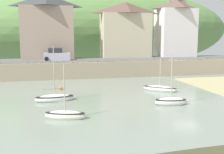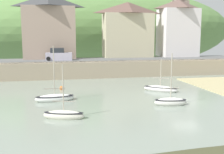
% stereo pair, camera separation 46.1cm
% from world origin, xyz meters
% --- Properties ---
extents(quay_seawall, '(48.00, 9.40, 2.40)m').
position_xyz_m(quay_seawall, '(0.00, 17.50, 1.36)').
color(quay_seawall, tan).
rests_on(quay_seawall, ground).
extents(hillside_backdrop, '(80.00, 44.00, 23.11)m').
position_xyz_m(hillside_backdrop, '(-0.89, 55.20, 8.09)').
color(hillside_backdrop, '#638C49').
rests_on(hillside_backdrop, ground).
extents(waterfront_building_left, '(8.85, 5.80, 10.77)m').
position_xyz_m(waterfront_building_left, '(-13.02, 25.20, 7.86)').
color(waterfront_building_left, tan).
rests_on(waterfront_building_left, ground).
extents(waterfront_building_centre, '(9.09, 4.46, 9.82)m').
position_xyz_m(waterfront_building_centre, '(0.85, 25.20, 7.40)').
color(waterfront_building_centre, beige).
rests_on(waterfront_building_centre, ground).
extents(waterfront_building_right, '(7.00, 5.43, 10.51)m').
position_xyz_m(waterfront_building_right, '(10.57, 25.20, 7.73)').
color(waterfront_building_right, silver).
rests_on(waterfront_building_right, ground).
extents(church_with_spire, '(3.00, 3.00, 16.20)m').
position_xyz_m(church_with_spire, '(12.69, 29.20, 10.75)').
color(church_with_spire, gray).
rests_on(church_with_spire, ground).
extents(sailboat_tall_mast, '(3.81, 3.37, 3.88)m').
position_xyz_m(sailboat_tall_mast, '(-0.56, 5.25, 0.27)').
color(sailboat_tall_mast, silver).
rests_on(sailboat_tall_mast, ground).
extents(sailboat_far_left, '(3.89, 1.72, 5.53)m').
position_xyz_m(sailboat_far_left, '(-12.40, 2.87, 0.28)').
color(sailboat_far_left, white).
rests_on(sailboat_far_left, ground).
extents(fishing_boat_green, '(3.31, 1.83, 4.35)m').
position_xyz_m(fishing_boat_green, '(-11.75, -3.21, 0.28)').
color(fishing_boat_green, silver).
rests_on(fishing_boat_green, ground).
extents(dinghy_open_wooden, '(3.14, 1.55, 4.92)m').
position_xyz_m(dinghy_open_wooden, '(-2.04, -0.97, 0.30)').
color(dinghy_open_wooden, silver).
rests_on(dinghy_open_wooden, ground).
extents(parked_car_near_slipway, '(4.20, 1.97, 1.95)m').
position_xyz_m(parked_car_near_slipway, '(-11.64, 20.70, 3.20)').
color(parked_car_near_slipway, '#B6B0C3').
rests_on(parked_car_near_slipway, ground).
extents(mooring_buoy, '(0.46, 0.46, 0.46)m').
position_xyz_m(mooring_buoy, '(-11.62, 8.60, 0.14)').
color(mooring_buoy, orange).
rests_on(mooring_buoy, ground).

